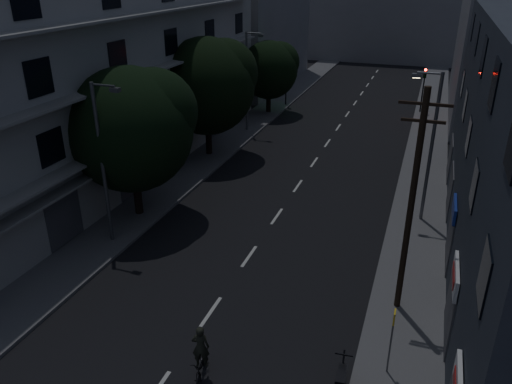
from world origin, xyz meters
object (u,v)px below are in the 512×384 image
Objects in this scene: utility_pole at (412,201)px; cyclist at (201,360)px; motorcycle at (340,384)px; bus_stop_sign at (392,331)px.

utility_pole is 9.45m from cyclist.
utility_pole is at bearing 71.62° from motorcycle.
utility_pole is at bearing 90.09° from bus_stop_sign.
cyclist is at bearing -134.69° from utility_pole.
cyclist is at bearing -160.20° from bus_stop_sign.
utility_pole is 4.89m from bus_stop_sign.
utility_pole reaches higher than bus_stop_sign.
bus_stop_sign reaches higher than motorcycle.
motorcycle is (-1.34, -1.50, -1.36)m from bus_stop_sign.
motorcycle is at bearing -131.78° from bus_stop_sign.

